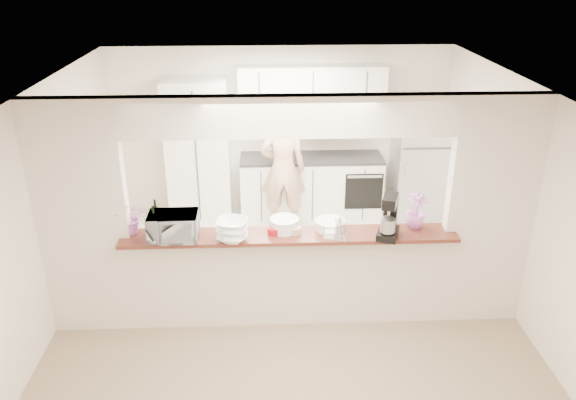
{
  "coord_description": "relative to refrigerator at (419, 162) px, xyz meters",
  "views": [
    {
      "loc": [
        -0.23,
        -5.1,
        3.7
      ],
      "look_at": [
        0.0,
        0.3,
        1.31
      ],
      "focal_mm": 35.0,
      "sensor_mm": 36.0,
      "label": 1
    }
  ],
  "objects": [
    {
      "name": "plate_stack_b",
      "position": [
        -1.63,
        -2.62,
        0.29
      ],
      "size": [
        0.31,
        0.31,
        0.11
      ],
      "color": "white",
      "rests_on": "bar_counter"
    },
    {
      "name": "kitchen_cabinets",
      "position": [
        -2.24,
        0.07,
        0.12
      ],
      "size": [
        3.15,
        0.62,
        2.25
      ],
      "color": "white",
      "rests_on": "floor"
    },
    {
      "name": "tan_bowl",
      "position": [
        -2.0,
        -2.68,
        0.27
      ],
      "size": [
        0.14,
        0.14,
        0.07
      ],
      "primitive_type": "cylinder",
      "color": "#C3B18A",
      "rests_on": "bar_counter"
    },
    {
      "name": "wine_bottle_b",
      "position": [
        -3.39,
        -2.58,
        0.38
      ],
      "size": [
        0.07,
        0.07,
        0.35
      ],
      "color": "black",
      "rests_on": "bar_counter"
    },
    {
      "name": "utensil_caddy",
      "position": [
        -1.6,
        -2.8,
        0.33
      ],
      "size": [
        0.26,
        0.18,
        0.22
      ],
      "color": "silver",
      "rests_on": "bar_counter"
    },
    {
      "name": "toaster_oven",
      "position": [
        -3.2,
        -2.75,
        0.38
      ],
      "size": [
        0.49,
        0.34,
        0.27
      ],
      "primitive_type": "imported",
      "rotation": [
        0.0,
        0.0,
        0.02
      ],
      "color": "#BABABF",
      "rests_on": "bar_counter"
    },
    {
      "name": "wine_bottle_a",
      "position": [
        -3.39,
        -2.71,
        0.38
      ],
      "size": [
        0.07,
        0.07,
        0.35
      ],
      "color": "black",
      "rests_on": "bar_counter"
    },
    {
      "name": "partition",
      "position": [
        -2.05,
        -2.65,
        0.63
      ],
      "size": [
        5.0,
        0.15,
        2.5
      ],
      "color": "silver",
      "rests_on": "floor"
    },
    {
      "name": "refrigerator",
      "position": [
        0.0,
        0.0,
        0.0
      ],
      "size": [
        0.75,
        0.7,
        1.7
      ],
      "primitive_type": "cube",
      "color": "#B8B8BD",
      "rests_on": "floor"
    },
    {
      "name": "tile_overlay",
      "position": [
        -2.05,
        -1.1,
        -0.84
      ],
      "size": [
        5.0,
        2.9,
        0.01
      ],
      "primitive_type": "cube",
      "color": "silver",
      "rests_on": "floor"
    },
    {
      "name": "bar_counter",
      "position": [
        -2.05,
        -2.65,
        -0.27
      ],
      "size": [
        3.4,
        0.38,
        1.09
      ],
      "color": "silver",
      "rests_on": "floor"
    },
    {
      "name": "plate_stack_a",
      "position": [
        -2.1,
        -2.62,
        0.31
      ],
      "size": [
        0.3,
        0.3,
        0.14
      ],
      "color": "white",
      "rests_on": "bar_counter"
    },
    {
      "name": "flower_left",
      "position": [
        -3.65,
        -2.6,
        0.42
      ],
      "size": [
        0.36,
        0.33,
        0.35
      ],
      "primitive_type": "imported",
      "rotation": [
        0.0,
        0.0,
        0.18
      ],
      "color": "#E97BD1",
      "rests_on": "bar_counter"
    },
    {
      "name": "floor",
      "position": [
        -2.05,
        -2.65,
        -0.85
      ],
      "size": [
        6.0,
        6.0,
        0.0
      ],
      "primitive_type": "plane",
      "color": "tan",
      "rests_on": "ground"
    },
    {
      "name": "stand_mixer",
      "position": [
        -1.06,
        -2.79,
        0.44
      ],
      "size": [
        0.28,
        0.35,
        0.45
      ],
      "color": "black",
      "rests_on": "bar_counter"
    },
    {
      "name": "flower_right",
      "position": [
        -0.75,
        -2.6,
        0.43
      ],
      "size": [
        0.25,
        0.25,
        0.37
      ],
      "primitive_type": "imported",
      "rotation": [
        0.0,
        0.0,
        0.25
      ],
      "color": "#C570D0",
      "rests_on": "bar_counter"
    },
    {
      "name": "serving_bowls",
      "position": [
        -2.62,
        -2.82,
        0.35
      ],
      "size": [
        0.37,
        0.37,
        0.22
      ],
      "primitive_type": "imported",
      "rotation": [
        0.0,
        0.0,
        -0.25
      ],
      "color": "white",
      "rests_on": "bar_counter"
    },
    {
      "name": "person",
      "position": [
        -2.04,
        -0.35,
        0.04
      ],
      "size": [
        0.66,
        0.45,
        1.78
      ],
      "primitive_type": "imported",
      "rotation": [
        0.0,
        0.0,
        3.11
      ],
      "color": "#DDB08F",
      "rests_on": "floor"
    },
    {
      "name": "red_bowl",
      "position": [
        -2.2,
        -2.68,
        0.27
      ],
      "size": [
        0.15,
        0.15,
        0.07
      ],
      "primitive_type": "cylinder",
      "color": "maroon",
      "rests_on": "bar_counter"
    }
  ]
}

